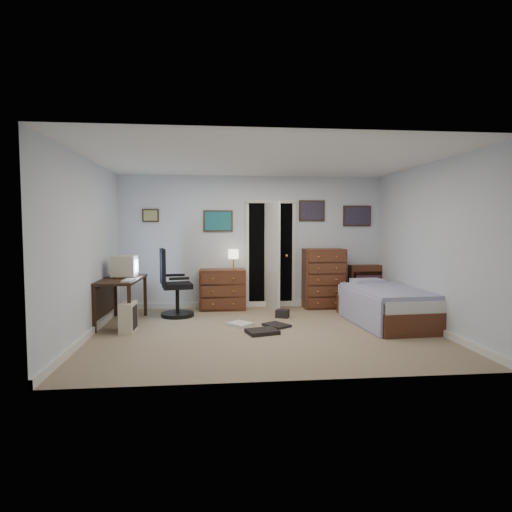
{
  "coord_description": "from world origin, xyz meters",
  "views": [
    {
      "loc": [
        -0.76,
        -6.14,
        1.55
      ],
      "look_at": [
        -0.1,
        0.3,
        1.1
      ],
      "focal_mm": 30.0,
      "sensor_mm": 36.0,
      "label": 1
    }
  ],
  "objects_px": {
    "computer_desk": "(116,289)",
    "office_chair": "(173,290)",
    "low_dresser": "(223,289)",
    "tall_dresser": "(324,278)",
    "bed": "(385,305)"
  },
  "relations": [
    {
      "from": "office_chair",
      "to": "computer_desk",
      "type": "bearing_deg",
      "value": -163.42
    },
    {
      "from": "computer_desk",
      "to": "tall_dresser",
      "type": "xyz_separation_m",
      "value": [
        3.63,
        0.98,
        0.0
      ]
    },
    {
      "from": "office_chair",
      "to": "tall_dresser",
      "type": "height_order",
      "value": "office_chair"
    },
    {
      "from": "tall_dresser",
      "to": "computer_desk",
      "type": "bearing_deg",
      "value": -164.37
    },
    {
      "from": "computer_desk",
      "to": "tall_dresser",
      "type": "height_order",
      "value": "tall_dresser"
    },
    {
      "from": "office_chair",
      "to": "bed",
      "type": "relative_size",
      "value": 0.6
    },
    {
      "from": "tall_dresser",
      "to": "low_dresser",
      "type": "bearing_deg",
      "value": 179.75
    },
    {
      "from": "computer_desk",
      "to": "office_chair",
      "type": "xyz_separation_m",
      "value": [
        0.85,
        0.46,
        -0.11
      ]
    },
    {
      "from": "low_dresser",
      "to": "tall_dresser",
      "type": "distance_m",
      "value": 1.92
    },
    {
      "from": "computer_desk",
      "to": "tall_dresser",
      "type": "distance_m",
      "value": 3.76
    },
    {
      "from": "office_chair",
      "to": "low_dresser",
      "type": "bearing_deg",
      "value": 21.11
    },
    {
      "from": "computer_desk",
      "to": "office_chair",
      "type": "distance_m",
      "value": 0.97
    },
    {
      "from": "tall_dresser",
      "to": "bed",
      "type": "xyz_separation_m",
      "value": [
        0.65,
        -1.36,
        -0.27
      ]
    },
    {
      "from": "office_chair",
      "to": "low_dresser",
      "type": "distance_m",
      "value": 1.02
    },
    {
      "from": "computer_desk",
      "to": "office_chair",
      "type": "relative_size",
      "value": 1.09
    }
  ]
}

